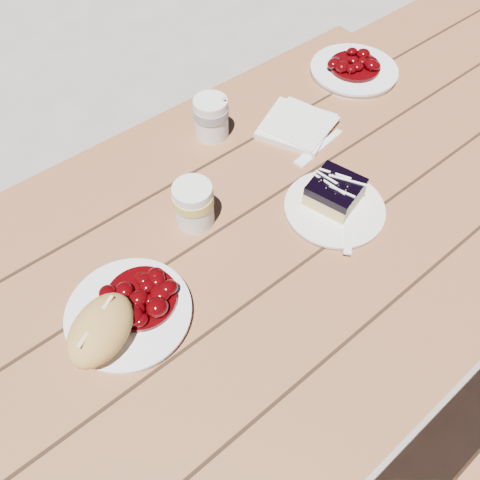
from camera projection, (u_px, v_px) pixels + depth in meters
ground at (297, 343)px, 1.58m from camera, size 60.00×60.00×0.00m
picnic_table at (322, 242)px, 1.10m from camera, size 2.00×1.55×0.75m
main_plate at (129, 313)px, 0.80m from camera, size 0.21×0.21×0.02m
goulash_stew at (140, 293)px, 0.79m from camera, size 0.13×0.13×0.04m
bread_roll at (101, 330)px, 0.74m from camera, size 0.16×0.14×0.07m
dessert_plate at (334, 208)px, 0.95m from camera, size 0.20×0.20×0.01m
blueberry_cake at (335, 192)px, 0.93m from camera, size 0.12×0.12×0.05m
fork_dessert at (348, 228)px, 0.91m from camera, size 0.14×0.13×0.00m
coffee_cup at (211, 118)px, 1.04m from camera, size 0.08×0.08×0.09m
napkin_stack at (296, 126)px, 1.09m from camera, size 0.20×0.20×0.01m
fork_table at (324, 144)px, 1.06m from camera, size 0.16×0.05×0.00m
second_plate at (354, 71)px, 1.21m from camera, size 0.22×0.22×0.02m
second_stew at (356, 61)px, 1.19m from camera, size 0.13×0.13×0.04m
second_cup at (194, 204)px, 0.90m from camera, size 0.08×0.08×0.09m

